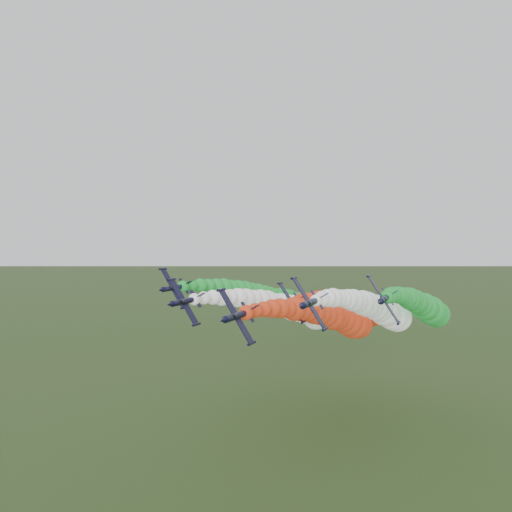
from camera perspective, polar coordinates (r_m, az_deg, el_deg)
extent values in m
cylinder|color=black|center=(70.67, -2.13, -6.82)|extent=(1.37, 8.12, 1.37)
cone|color=black|center=(66.38, -3.83, -7.36)|extent=(1.25, 1.62, 1.25)
cone|color=black|center=(74.69, -0.74, -6.37)|extent=(1.25, 0.81, 1.25)
ellipsoid|color=black|center=(68.89, -2.51, -6.87)|extent=(0.86, 1.70, 0.92)
cube|color=black|center=(70.56, -2.28, -6.89)|extent=(4.79, 1.72, 7.34)
cylinder|color=black|center=(71.12, -4.01, -3.87)|extent=(0.55, 2.35, 0.55)
cylinder|color=black|center=(70.27, -0.50, -9.94)|extent=(0.55, 2.35, 0.55)
cube|color=black|center=(73.38, -0.41, -6.07)|extent=(1.81, 1.35, 1.23)
cube|color=black|center=(73.73, -0.96, -6.42)|extent=(1.93, 0.99, 2.93)
sphere|color=red|center=(73.54, -1.12, -6.49)|extent=(2.29, 2.29, 2.29)
sphere|color=red|center=(76.73, -0.08, -6.25)|extent=(2.28, 2.28, 2.28)
sphere|color=red|center=(79.96, 0.90, -6.10)|extent=(2.55, 2.55, 2.55)
sphere|color=red|center=(83.20, 1.83, -6.02)|extent=(3.10, 3.10, 3.10)
sphere|color=red|center=(86.46, 2.71, -5.99)|extent=(3.47, 3.47, 3.47)
sphere|color=red|center=(89.73, 3.56, -6.01)|extent=(3.39, 3.39, 3.39)
sphere|color=red|center=(93.01, 4.36, -6.05)|extent=(4.44, 4.44, 4.44)
sphere|color=red|center=(96.31, 5.14, -6.13)|extent=(4.47, 4.47, 4.47)
sphere|color=red|center=(99.62, 5.88, -6.22)|extent=(4.44, 4.44, 4.44)
sphere|color=red|center=(102.94, 6.60, -6.34)|extent=(5.04, 5.04, 5.04)
sphere|color=red|center=(106.28, 7.30, -6.47)|extent=(5.11, 5.11, 5.11)
sphere|color=red|center=(109.62, 7.97, -6.62)|extent=(5.42, 5.42, 5.42)
sphere|color=red|center=(112.98, 8.62, -6.78)|extent=(6.20, 6.20, 6.20)
sphere|color=red|center=(116.35, 9.25, -6.94)|extent=(5.78, 5.78, 5.78)
sphere|color=red|center=(119.73, 9.87, -7.12)|extent=(6.20, 6.20, 6.20)
sphere|color=red|center=(123.12, 10.47, -7.31)|extent=(7.13, 7.13, 7.13)
sphere|color=red|center=(126.53, 11.06, -7.50)|extent=(7.82, 7.82, 7.82)
sphere|color=red|center=(129.94, 11.64, -7.69)|extent=(6.94, 6.94, 6.94)
cylinder|color=black|center=(84.01, -8.12, -5.14)|extent=(1.37, 8.12, 1.37)
cone|color=black|center=(79.93, -9.84, -5.48)|extent=(1.25, 1.62, 1.25)
cone|color=black|center=(87.84, -6.67, -4.85)|extent=(1.25, 0.81, 1.25)
ellipsoid|color=black|center=(82.28, -8.57, -5.14)|extent=(0.86, 1.70, 0.92)
cube|color=black|center=(83.92, -8.25, -5.19)|extent=(4.79, 1.72, 7.34)
cylinder|color=black|center=(84.78, -9.63, -2.66)|extent=(0.55, 2.35, 0.55)
cylinder|color=black|center=(83.27, -6.83, -7.77)|extent=(0.55, 2.35, 0.55)
cube|color=black|center=(86.50, -6.48, -4.57)|extent=(1.81, 1.35, 1.23)
cube|color=black|center=(86.91, -6.92, -4.87)|extent=(1.93, 0.99, 2.93)
sphere|color=white|center=(86.74, -7.07, -4.93)|extent=(2.09, 2.09, 2.09)
sphere|color=white|center=(89.79, -5.98, -4.78)|extent=(2.34, 2.34, 2.34)
sphere|color=white|center=(92.86, -4.94, -4.71)|extent=(2.76, 2.76, 2.76)
sphere|color=white|center=(95.96, -3.94, -4.70)|extent=(3.38, 3.38, 3.38)
sphere|color=white|center=(99.07, -2.99, -4.72)|extent=(3.21, 3.21, 3.21)
sphere|color=white|center=(102.20, -2.07, -4.78)|extent=(3.92, 3.92, 3.92)
sphere|color=white|center=(105.34, -1.19, -4.87)|extent=(4.18, 4.18, 4.18)
sphere|color=white|center=(108.50, -0.34, -4.98)|extent=(4.12, 4.12, 4.12)
sphere|color=white|center=(111.67, 0.48, -5.10)|extent=(4.93, 4.93, 4.93)
sphere|color=white|center=(114.86, 1.28, -5.24)|extent=(5.19, 5.19, 5.19)
sphere|color=white|center=(118.05, 2.05, -5.40)|extent=(4.72, 4.72, 4.72)
sphere|color=white|center=(121.27, 2.79, -5.57)|extent=(5.52, 5.52, 5.52)
sphere|color=white|center=(124.49, 3.52, -5.75)|extent=(5.94, 5.94, 5.94)
sphere|color=white|center=(127.73, 4.23, -5.93)|extent=(6.58, 6.58, 6.58)
sphere|color=white|center=(130.98, 4.92, -6.12)|extent=(6.32, 6.32, 6.32)
sphere|color=white|center=(134.25, 5.59, -6.32)|extent=(6.53, 6.53, 6.53)
sphere|color=white|center=(137.53, 6.24, -6.53)|extent=(6.58, 6.58, 6.58)
sphere|color=white|center=(140.82, 6.88, -6.74)|extent=(7.98, 7.98, 7.98)
cylinder|color=black|center=(73.80, 6.24, -5.32)|extent=(1.37, 8.12, 1.37)
cone|color=black|center=(69.24, 5.16, -5.77)|extent=(1.25, 1.62, 1.25)
cone|color=black|center=(78.04, 7.12, -4.96)|extent=(1.25, 0.81, 1.25)
ellipsoid|color=black|center=(71.97, 6.08, -5.34)|extent=(0.86, 1.70, 0.92)
cube|color=black|center=(73.66, 6.11, -5.39)|extent=(4.79, 1.72, 7.34)
cylinder|color=black|center=(73.99, 4.37, -2.53)|extent=(0.55, 2.35, 0.55)
cylinder|color=black|center=(73.59, 7.88, -8.27)|extent=(0.55, 2.35, 0.55)
cube|color=black|center=(76.80, 7.56, -4.64)|extent=(1.81, 1.35, 1.23)
cube|color=black|center=(77.05, 7.01, -4.99)|extent=(1.93, 0.99, 2.93)
sphere|color=white|center=(76.82, 6.88, -5.06)|extent=(1.83, 1.83, 1.83)
sphere|color=white|center=(80.18, 7.54, -4.87)|extent=(2.47, 2.47, 2.47)
sphere|color=white|center=(83.55, 8.17, -4.78)|extent=(2.98, 2.98, 2.98)
sphere|color=white|center=(86.93, 8.78, -4.74)|extent=(3.33, 3.33, 3.33)
sphere|color=white|center=(90.32, 9.37, -4.75)|extent=(3.09, 3.09, 3.09)
sphere|color=white|center=(93.72, 9.94, -4.80)|extent=(3.30, 3.30, 3.30)
sphere|color=white|center=(97.12, 10.50, -4.88)|extent=(3.87, 3.87, 3.87)
sphere|color=white|center=(100.53, 11.03, -4.99)|extent=(4.41, 4.41, 4.41)
sphere|color=white|center=(103.95, 11.56, -5.11)|extent=(4.31, 4.31, 4.31)
sphere|color=white|center=(107.37, 12.07, -5.25)|extent=(5.24, 5.24, 5.24)
sphere|color=white|center=(110.80, 12.57, -5.40)|extent=(5.51, 5.51, 5.51)
sphere|color=white|center=(114.24, 13.06, -5.57)|extent=(5.38, 5.38, 5.38)
sphere|color=white|center=(117.69, 13.54, -5.75)|extent=(5.93, 5.93, 5.93)
sphere|color=white|center=(121.15, 14.01, -5.93)|extent=(5.90, 5.90, 5.90)
sphere|color=white|center=(124.61, 14.47, -6.13)|extent=(7.08, 7.08, 7.08)
sphere|color=white|center=(128.09, 14.93, -6.33)|extent=(6.32, 6.32, 6.32)
sphere|color=white|center=(131.57, 15.38, -6.53)|extent=(7.65, 7.65, 7.65)
sphere|color=white|center=(135.06, 15.82, -6.74)|extent=(7.59, 7.59, 7.59)
cylinder|color=black|center=(96.76, -9.30, -3.60)|extent=(1.37, 8.12, 1.37)
cone|color=black|center=(92.72, -10.84, -3.82)|extent=(1.25, 1.62, 1.25)
cone|color=black|center=(100.55, -8.00, -3.40)|extent=(1.25, 0.81, 1.25)
ellipsoid|color=black|center=(95.05, -9.71, -3.57)|extent=(0.86, 1.70, 0.92)
cube|color=black|center=(96.67, -9.42, -3.64)|extent=(4.79, 1.72, 7.34)
cylinder|color=black|center=(97.66, -10.60, -1.46)|extent=(0.55, 2.35, 0.55)
cylinder|color=black|center=(95.86, -8.20, -5.87)|extent=(0.55, 2.35, 0.55)
cube|color=black|center=(99.21, -7.85, -3.14)|extent=(1.81, 1.35, 1.23)
cube|color=black|center=(99.63, -8.22, -3.40)|extent=(1.93, 0.99, 2.93)
sphere|color=#1B8E2F|center=(99.46, -8.36, -3.46)|extent=(2.34, 2.34, 2.34)
sphere|color=#1B8E2F|center=(102.47, -7.37, -3.37)|extent=(2.21, 2.21, 2.21)
sphere|color=#1B8E2F|center=(105.51, -6.41, -3.36)|extent=(2.93, 2.93, 2.93)
sphere|color=#1B8E2F|center=(108.56, -5.49, -3.38)|extent=(2.96, 2.96, 2.96)
sphere|color=#1B8E2F|center=(111.62, -4.60, -3.44)|extent=(3.42, 3.42, 3.42)
sphere|color=#1B8E2F|center=(114.70, -3.74, -3.53)|extent=(3.93, 3.93, 3.93)
sphere|color=#1B8E2F|center=(117.79, -2.91, -3.64)|extent=(3.78, 3.78, 3.78)
sphere|color=#1B8E2F|center=(120.90, -2.10, -3.77)|extent=(4.27, 4.27, 4.27)
sphere|color=#1B8E2F|center=(124.01, -1.32, -3.92)|extent=(4.62, 4.62, 4.62)
sphere|color=#1B8E2F|center=(127.14, -0.56, -4.08)|extent=(4.55, 4.55, 4.55)
sphere|color=#1B8E2F|center=(130.28, 0.18, -4.25)|extent=(4.93, 4.93, 4.93)
sphere|color=#1B8E2F|center=(133.43, 0.90, -4.43)|extent=(5.05, 5.05, 5.05)
sphere|color=#1B8E2F|center=(136.60, 1.60, -4.62)|extent=(5.16, 5.16, 5.16)
sphere|color=#1B8E2F|center=(139.77, 2.29, -4.82)|extent=(5.44, 5.44, 5.44)
sphere|color=#1B8E2F|center=(142.96, 2.96, -5.02)|extent=(6.87, 6.87, 6.87)
sphere|color=#1B8E2F|center=(146.16, 3.62, -5.23)|extent=(7.36, 7.36, 7.36)
sphere|color=#1B8E2F|center=(149.38, 4.27, -5.45)|extent=(6.36, 6.36, 6.36)
sphere|color=#1B8E2F|center=(152.60, 4.90, -5.67)|extent=(8.15, 8.15, 8.15)
cylinder|color=black|center=(82.10, 14.46, -4.76)|extent=(1.37, 8.12, 1.37)
cone|color=black|center=(77.39, 14.00, -5.13)|extent=(1.25, 1.62, 1.25)
cone|color=black|center=(86.46, 14.85, -4.45)|extent=(1.25, 0.81, 1.25)
ellipsoid|color=black|center=(80.26, 14.51, -4.76)|extent=(0.86, 1.70, 0.92)
cube|color=black|center=(81.94, 14.37, -4.83)|extent=(4.79, 1.72, 7.34)
cylinder|color=black|center=(81.97, 12.76, -2.26)|extent=(0.55, 2.35, 0.55)
cylinder|color=black|center=(82.14, 15.99, -7.38)|extent=(0.55, 2.35, 0.55)
cube|color=black|center=(85.32, 15.35, -4.16)|extent=(1.81, 1.35, 1.23)
cube|color=black|center=(85.46, 14.84, -4.47)|extent=(1.93, 0.99, 2.93)
sphere|color=#1B8E2F|center=(85.21, 14.74, -4.54)|extent=(2.35, 2.35, 2.35)
sphere|color=#1B8E2F|center=(88.66, 15.04, -4.38)|extent=(2.75, 2.75, 2.75)
sphere|color=#1B8E2F|center=(92.12, 15.33, -4.31)|extent=(2.93, 2.93, 2.93)
sphere|color=#1B8E2F|center=(95.59, 15.63, -4.29)|extent=(2.80, 2.80, 2.80)
sphere|color=#1B8E2F|center=(99.06, 15.93, -4.31)|extent=(3.29, 3.29, 3.29)
sphere|color=#1B8E2F|center=(102.54, 16.23, -4.37)|extent=(3.41, 3.41, 3.41)
sphere|color=#1B8E2F|center=(106.02, 16.53, -4.45)|extent=(3.62, 3.62, 3.62)
sphere|color=#1B8E2F|center=(109.50, 16.84, -4.56)|extent=(4.34, 4.34, 4.34)
sphere|color=#1B8E2F|center=(112.99, 17.14, -4.68)|extent=(4.87, 4.87, 4.87)
sphere|color=#1B8E2F|center=(116.49, 17.45, -4.82)|extent=(4.84, 4.84, 4.84)
sphere|color=#1B8E2F|center=(119.99, 17.75, -4.97)|extent=(5.33, 5.33, 5.33)
sphere|color=#1B8E2F|center=(123.50, 18.06, -5.14)|extent=(4.93, 4.93, 4.93)
sphere|color=#1B8E2F|center=(127.02, 18.37, -5.31)|extent=(5.38, 5.38, 5.38)
sphere|color=#1B8E2F|center=(130.54, 18.68, -5.49)|extent=(6.70, 6.70, 6.70)
sphere|color=#1B8E2F|center=(134.07, 18.99, -5.68)|extent=(5.99, 5.99, 5.99)
sphere|color=#1B8E2F|center=(137.60, 19.30, -5.87)|extent=(7.46, 7.46, 7.46)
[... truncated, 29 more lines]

